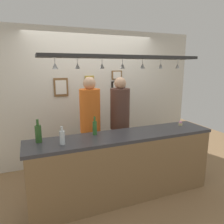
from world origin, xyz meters
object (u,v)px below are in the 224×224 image
(cupcake, at_px, (181,123))
(person_left_orange_shirt, at_px, (90,119))
(bottle_beer_green_import, at_px, (95,128))
(picture_frame_upper_small, at_px, (117,75))
(picture_frame_caricature, at_px, (61,87))
(bottle_champagne_green, at_px, (38,133))
(bottle_soda_clear, at_px, (62,137))
(picture_frame_lower_pair, at_px, (118,86))
(picture_frame_crest, at_px, (90,82))
(person_right_brown_shirt, at_px, (120,116))

(cupcake, bearing_deg, person_left_orange_shirt, 154.53)
(bottle_beer_green_import, bearing_deg, person_left_orange_shirt, 80.19)
(picture_frame_upper_small, relative_size, picture_frame_caricature, 0.65)
(bottle_champagne_green, height_order, bottle_soda_clear, bottle_champagne_green)
(bottle_champagne_green, xyz_separation_m, cupcake, (2.19, -0.04, -0.08))
(picture_frame_lower_pair, bearing_deg, cupcake, -68.10)
(bottle_soda_clear, height_order, picture_frame_upper_small, picture_frame_upper_small)
(bottle_beer_green_import, relative_size, bottle_champagne_green, 0.87)
(bottle_champagne_green, relative_size, cupcake, 3.85)
(cupcake, bearing_deg, picture_frame_crest, 130.80)
(person_right_brown_shirt, distance_m, picture_frame_crest, 0.95)
(picture_frame_caricature, bearing_deg, person_left_orange_shirt, -62.82)
(bottle_beer_green_import, bearing_deg, picture_frame_upper_small, 55.19)
(picture_frame_crest, bearing_deg, picture_frame_caricature, 180.00)
(person_left_orange_shirt, xyz_separation_m, picture_frame_lower_pair, (0.81, 0.69, 0.46))
(person_right_brown_shirt, relative_size, picture_frame_lower_pair, 5.75)
(cupcake, relative_size, picture_frame_caricature, 0.23)
(bottle_beer_green_import, distance_m, picture_frame_upper_small, 1.67)
(bottle_soda_clear, distance_m, picture_frame_lower_pair, 2.08)
(person_left_orange_shirt, distance_m, bottle_beer_green_import, 0.58)
(bottle_champagne_green, xyz_separation_m, picture_frame_upper_small, (1.63, 1.28, 0.65))
(person_left_orange_shirt, distance_m, person_right_brown_shirt, 0.54)
(person_left_orange_shirt, relative_size, picture_frame_upper_small, 7.90)
(person_right_brown_shirt, relative_size, picture_frame_upper_small, 7.84)
(person_right_brown_shirt, relative_size, bottle_champagne_green, 5.75)
(bottle_champagne_green, relative_size, picture_frame_caricature, 0.88)
(bottle_champagne_green, bearing_deg, picture_frame_lower_pair, 37.71)
(cupcake, xyz_separation_m, picture_frame_caricature, (-1.70, 1.33, 0.53))
(person_left_orange_shirt, bearing_deg, bottle_soda_clear, -126.61)
(person_right_brown_shirt, distance_m, picture_frame_caricature, 1.23)
(person_right_brown_shirt, xyz_separation_m, bottle_champagne_green, (-1.39, -0.60, 0.03))
(picture_frame_upper_small, xyz_separation_m, picture_frame_caricature, (-1.13, 0.00, -0.21))
(bottle_champagne_green, distance_m, picture_frame_upper_small, 2.17)
(person_right_brown_shirt, bearing_deg, picture_frame_upper_small, 71.33)
(person_left_orange_shirt, distance_m, cupcake, 1.49)
(bottle_champagne_green, height_order, picture_frame_lower_pair, picture_frame_lower_pair)
(bottle_beer_green_import, xyz_separation_m, bottle_champagne_green, (-0.75, -0.03, 0.01))
(person_right_brown_shirt, bearing_deg, bottle_champagne_green, -156.87)
(picture_frame_upper_small, distance_m, picture_frame_caricature, 1.15)
(bottle_soda_clear, height_order, cupcake, bottle_soda_clear)
(picture_frame_upper_small, relative_size, picture_frame_lower_pair, 0.73)
(person_right_brown_shirt, xyz_separation_m, cupcake, (0.80, -0.64, -0.05))
(bottle_soda_clear, bearing_deg, picture_frame_lower_pair, 46.61)
(bottle_soda_clear, distance_m, picture_frame_upper_small, 2.11)
(bottle_champagne_green, relative_size, bottle_soda_clear, 1.30)
(bottle_champagne_green, bearing_deg, person_right_brown_shirt, 23.13)
(picture_frame_upper_small, relative_size, picture_frame_crest, 0.85)
(person_left_orange_shirt, xyz_separation_m, person_right_brown_shirt, (0.54, -0.00, -0.01))
(person_left_orange_shirt, bearing_deg, person_right_brown_shirt, -0.00)
(person_left_orange_shirt, xyz_separation_m, bottle_soda_clear, (-0.58, -0.78, 0.00))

